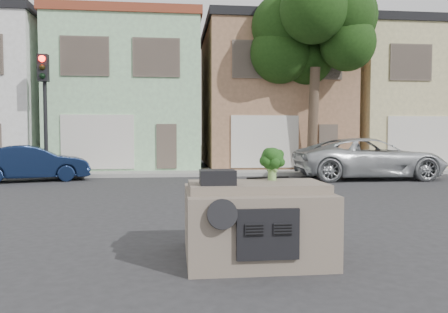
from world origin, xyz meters
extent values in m
plane|color=#303033|center=(0.00, 0.00, 0.00)|extent=(120.00, 120.00, 0.00)
cube|color=gray|center=(0.00, 10.50, 0.07)|extent=(40.00, 3.00, 0.15)
cube|color=#A2D4A1|center=(-3.50, 14.50, 3.77)|extent=(7.20, 8.20, 7.55)
cube|color=#996E50|center=(4.00, 14.50, 3.77)|extent=(7.20, 8.20, 7.55)
cube|color=#CFC28A|center=(11.50, 14.50, 3.77)|extent=(7.20, 8.20, 7.55)
imported|color=#0E1A38|center=(-6.58, 8.04, 0.00)|extent=(4.40, 2.53, 1.37)
imported|color=silver|center=(6.59, 7.48, 0.00)|extent=(5.95, 2.80, 1.65)
cube|color=black|center=(-6.50, 9.50, 2.55)|extent=(0.40, 0.40, 5.10)
cube|color=#19360F|center=(5.00, 9.80, 4.25)|extent=(4.40, 4.00, 8.50)
cube|color=#76685A|center=(0.00, -3.00, 0.56)|extent=(2.00, 1.80, 1.12)
cube|color=black|center=(-0.58, -3.35, 1.22)|extent=(0.48, 0.38, 0.20)
cube|color=black|center=(0.28, -2.62, 1.13)|extent=(0.69, 0.15, 0.02)
cube|color=#173A11|center=(0.29, -2.87, 1.37)|extent=(0.45, 0.45, 0.50)
camera|label=1|loc=(-1.15, -9.25, 1.81)|focal=35.00mm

